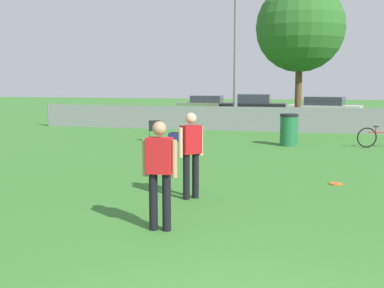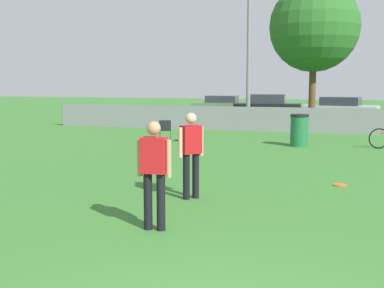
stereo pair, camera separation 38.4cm
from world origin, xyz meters
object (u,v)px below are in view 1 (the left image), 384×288
player_thrower_red (160,168)px  tree_near_pole (300,28)px  folding_chair_sideline (155,129)px  gear_bag_sideline (179,137)px  frisbee_disc (336,184)px  parked_car_silver (325,108)px  bicycle_sideline (382,137)px  trash_bin (289,130)px  parked_car_dark (253,107)px  parked_car_olive (207,105)px  light_pole (236,33)px  player_defender_red (191,150)px

player_thrower_red → tree_near_pole: bearing=82.9°
tree_near_pole → folding_chair_sideline: 9.33m
folding_chair_sideline → gear_bag_sideline: (0.90, 0.12, -0.30)m
frisbee_disc → parked_car_silver: 18.80m
frisbee_disc → bicycle_sideline: size_ratio=0.17×
parked_car_silver → gear_bag_sideline: bearing=-103.1°
bicycle_sideline → trash_bin: bearing=169.3°
tree_near_pole → parked_car_silver: size_ratio=1.55×
tree_near_pole → parked_car_dark: 7.81m
player_thrower_red → folding_chair_sideline: size_ratio=2.07×
parked_car_olive → folding_chair_sideline: bearing=-86.5°
bicycle_sideline → parked_car_silver: (-1.69, 12.23, 0.31)m
trash_bin → parked_car_olive: size_ratio=0.28×
light_pole → player_defender_red: (1.48, -14.16, -3.56)m
frisbee_disc → parked_car_olive: size_ratio=0.07×
folding_chair_sideline → player_thrower_red: bearing=89.6°
light_pole → trash_bin: size_ratio=6.80×
player_defender_red → gear_bag_sideline: 8.97m
frisbee_disc → trash_bin: (-1.35, 6.26, 0.54)m
player_defender_red → folding_chair_sideline: bearing=66.3°
parked_car_dark → player_defender_red: bearing=-88.3°
frisbee_disc → trash_bin: 6.43m
bicycle_sideline → player_defender_red: bearing=-133.7°
frisbee_disc → parked_car_olive: (-7.63, 21.27, 0.63)m
bicycle_sideline → tree_near_pole: bearing=99.2°
light_pole → folding_chair_sideline: 7.35m
trash_bin → bicycle_sideline: bearing=5.5°
frisbee_disc → parked_car_silver: parked_car_silver is taller
player_defender_red → frisbee_disc: 3.52m
folding_chair_sideline → parked_car_silver: bearing=-136.8°
bicycle_sideline → parked_car_silver: 12.35m
bicycle_sideline → trash_bin: (-3.10, -0.30, 0.20)m
light_pole → trash_bin: (2.85, -5.87, -3.95)m
folding_chair_sideline → gear_bag_sideline: 0.96m
tree_near_pole → bicycle_sideline: size_ratio=4.08×
folding_chair_sideline → parked_car_silver: size_ratio=0.18×
gear_bag_sideline → parked_car_dark: parked_car_dark is taller
tree_near_pole → frisbee_disc: size_ratio=24.10×
tree_near_pole → trash_bin: (-0.06, -6.71, -4.19)m
light_pole → player_defender_red: size_ratio=4.60×
light_pole → frisbee_disc: size_ratio=26.51×
parked_car_silver → folding_chair_sideline: bearing=-106.2°
player_thrower_red → folding_chair_sideline: (-3.63, 10.43, -0.48)m
player_defender_red → parked_car_silver: (2.78, 20.81, -0.28)m
light_pole → gear_bag_sideline: (-1.21, -5.63, -4.34)m
player_defender_red → bicycle_sideline: 9.70m
trash_bin → gear_bag_sideline: size_ratio=1.56×
player_thrower_red → parked_car_dark: (-1.54, 23.03, -0.24)m
light_pole → bicycle_sideline: bearing=-43.1°
frisbee_disc → parked_car_dark: parked_car_dark is taller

